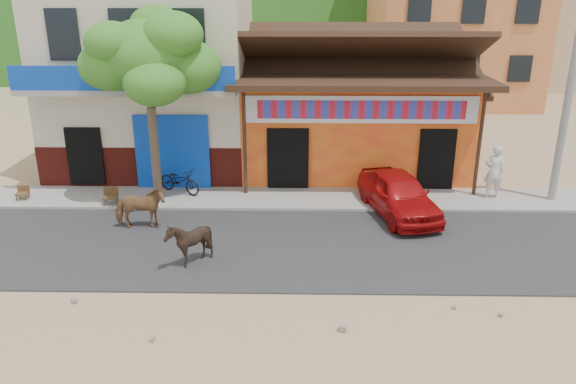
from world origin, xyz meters
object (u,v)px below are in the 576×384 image
scooter (180,181)px  pedestrian (494,171)px  red_car (399,194)px  cow_dark (189,242)px  cow_tan (140,208)px  cafe_chair_left (21,188)px  utility_pole (572,75)px  cafe_chair_right (110,189)px  tree (151,108)px

scooter → pedestrian: bearing=-61.3°
red_car → scooter: (-7.00, 1.55, -0.15)m
cow_dark → pedestrian: 10.24m
cow_tan → red_car: size_ratio=0.38×
scooter → cafe_chair_left: 5.05m
cow_tan → scooter: bearing=-20.4°
red_car → utility_pole: bearing=-0.7°
utility_pole → cafe_chair_left: bearing=-178.9°
utility_pole → cow_dark: bearing=-157.2°
cow_dark → utility_pole: bearing=109.6°
pedestrian → utility_pole: bearing=173.7°
pedestrian → cafe_chair_right: bearing=2.4°
cafe_chair_left → red_car: bearing=-11.8°
utility_pole → cafe_chair_left: utility_pole is taller
red_car → cafe_chair_right: red_car is taller
tree → red_car: size_ratio=1.56×
cafe_chair_right → red_car: bearing=-14.5°
utility_pole → scooter: bearing=178.3°
utility_pole → scooter: size_ratio=4.88×
cow_dark → cafe_chair_right: 5.08m
cafe_chair_left → cafe_chair_right: bearing=-14.5°
red_car → pedestrian: bearing=8.8°
scooter → cafe_chair_right: size_ratio=1.69×
scooter → cafe_chair_right: 2.26m
cafe_chair_right → cafe_chair_left: bearing=161.8°
cow_dark → red_car: (5.76, 3.41, 0.06)m
tree → cafe_chair_left: tree is taller
cow_tan → pedestrian: bearing=-85.4°
tree → utility_pole: utility_pole is taller
tree → cow_dark: size_ratio=4.99×
red_car → cafe_chair_right: size_ratio=3.96×
cow_tan → cow_dark: (1.81, -2.22, -0.02)m
utility_pole → cafe_chair_right: utility_pole is taller
utility_pole → tree: bearing=-179.1°
cafe_chair_left → cow_tan: bearing=-32.5°
pedestrian → cafe_chair_left: pedestrian is taller
cow_tan → cafe_chair_right: 2.21m
pedestrian → cafe_chair_left: bearing=0.3°
utility_pole → cow_tan: utility_pole is taller
tree → cow_dark: tree is taller
cow_dark → red_car: red_car is taller
pedestrian → cafe_chair_left: size_ratio=2.24×
cafe_chair_left → cafe_chair_right: size_ratio=0.81×
scooter → cafe_chair_left: scooter is taller
cafe_chair_left → utility_pole: bearing=-6.5°
pedestrian → cafe_chair_right: 12.33m
tree → scooter: bearing=42.6°
cow_tan → cafe_chair_right: (-1.43, 1.69, -0.05)m
cafe_chair_right → pedestrian: bearing=-7.4°
utility_pole → red_car: bearing=-167.0°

